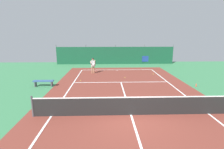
{
  "coord_description": "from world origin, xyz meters",
  "views": [
    {
      "loc": [
        -1.27,
        -8.44,
        4.11
      ],
      "look_at": [
        -0.81,
        5.55,
        0.9
      ],
      "focal_mm": 28.32,
      "sensor_mm": 36.0,
      "label": 1
    }
  ],
  "objects": [
    {
      "name": "ground_plane",
      "position": [
        0.0,
        0.0,
        0.0
      ],
      "size": [
        36.0,
        36.0,
        0.0
      ],
      "primitive_type": "plane",
      "color": "#387A4C"
    },
    {
      "name": "tennis_net",
      "position": [
        0.0,
        0.0,
        0.51
      ],
      "size": [
        10.12,
        0.1,
        1.1
      ],
      "color": "black",
      "rests_on": "ground"
    },
    {
      "name": "parked_car",
      "position": [
        4.49,
        18.13,
        0.84
      ],
      "size": [
        2.28,
        4.33,
        1.68
      ],
      "rotation": [
        0.0,
        0.0,
        3.22
      ],
      "color": "navy",
      "rests_on": "ground"
    },
    {
      "name": "tennis_ball_midcourt",
      "position": [
        -3.6,
        7.02,
        0.03
      ],
      "size": [
        0.07,
        0.07,
        0.07
      ],
      "primitive_type": "sphere",
      "color": "#CCDB33",
      "rests_on": "ground"
    },
    {
      "name": "tennis_player",
      "position": [
        -2.69,
        10.08,
        0.96
      ],
      "size": [
        0.57,
        0.82,
        1.64
      ],
      "rotation": [
        0.0,
        0.0,
        3.49
      ],
      "color": "#9E7051",
      "rests_on": "ground"
    },
    {
      "name": "tennis_ball_near_player",
      "position": [
        3.66,
        9.37,
        0.03
      ],
      "size": [
        0.07,
        0.07,
        0.07
      ],
      "primitive_type": "sphere",
      "color": "#CCDB33",
      "rests_on": "ground"
    },
    {
      "name": "court_surface",
      "position": [
        0.0,
        0.0,
        0.0
      ],
      "size": [
        11.02,
        26.6,
        0.01
      ],
      "color": "brown",
      "rests_on": "ground"
    },
    {
      "name": "courtside_bench",
      "position": [
        -6.31,
        5.39,
        0.37
      ],
      "size": [
        1.6,
        0.4,
        0.49
      ],
      "color": "#335184",
      "rests_on": "ground"
    },
    {
      "name": "back_fence",
      "position": [
        -0.0,
        16.56,
        0.67
      ],
      "size": [
        16.3,
        0.98,
        2.7
      ],
      "color": "#14472D",
      "rests_on": "ground"
    },
    {
      "name": "water_bottle",
      "position": [
        5.91,
        4.88,
        0.12
      ],
      "size": [
        0.08,
        0.08,
        0.24
      ],
      "primitive_type": "cylinder",
      "color": "#D84C38",
      "rests_on": "ground"
    },
    {
      "name": "tennis_ball_by_sideline",
      "position": [
        0.51,
        7.93,
        0.03
      ],
      "size": [
        0.07,
        0.07,
        0.07
      ],
      "primitive_type": "sphere",
      "color": "#CCDB33",
      "rests_on": "ground"
    }
  ]
}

